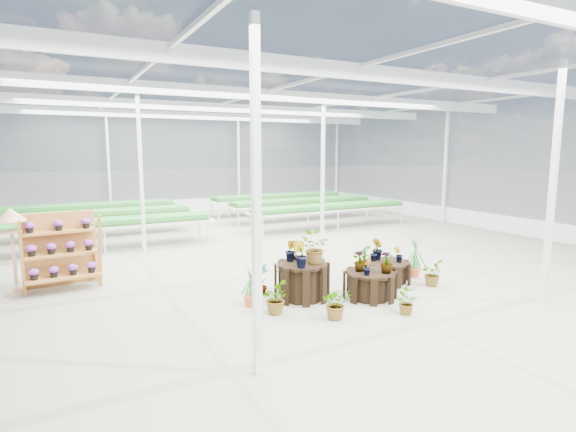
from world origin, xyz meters
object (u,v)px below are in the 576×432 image
plinth_mid (370,285)px  shelf_rack (61,252)px  plinth_low (386,272)px  bird_table (13,251)px  plinth_tall (302,281)px

plinth_mid → shelf_rack: size_ratio=0.63×
plinth_mid → plinth_low: bearing=35.0°
plinth_low → bird_table: (-7.20, 2.83, 0.65)m
plinth_tall → plinth_low: size_ratio=1.02×
plinth_tall → bird_table: bearing=149.6°
shelf_rack → bird_table: bird_table is taller
plinth_tall → plinth_mid: 1.34m
bird_table → plinth_tall: bearing=-43.0°
shelf_rack → bird_table: (-0.85, 0.04, 0.09)m
shelf_rack → bird_table: bearing=173.3°
bird_table → plinth_low: bearing=-34.1°
shelf_rack → bird_table: size_ratio=0.90×
plinth_mid → plinth_low: (1.00, 0.70, -0.04)m
plinth_low → bird_table: size_ratio=0.58×
shelf_rack → plinth_mid: bearing=-37.0°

